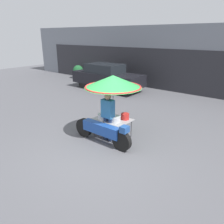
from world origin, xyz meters
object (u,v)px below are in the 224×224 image
Objects in this scene: vendor_motorcycle_cart at (112,92)px; parked_car at (107,76)px; potted_plant at (78,71)px; vendor_person at (108,115)px.

parked_car is (-4.36, 4.97, -0.74)m from vendor_motorcycle_cart.
vendor_motorcycle_cart reaches higher than potted_plant.
vendor_motorcycle_cart is 6.65m from parked_car.
parked_car is at bearing 130.23° from vendor_person.
potted_plant is at bearing 160.90° from parked_car.
vendor_motorcycle_cart is 2.15× the size of potted_plant.
parked_car is (-4.38, 5.17, -0.06)m from vendor_person.
vendor_person is at bearing -38.05° from potted_plant.
vendor_motorcycle_cart is 0.70m from vendor_person.
parked_car is at bearing -19.10° from potted_plant.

